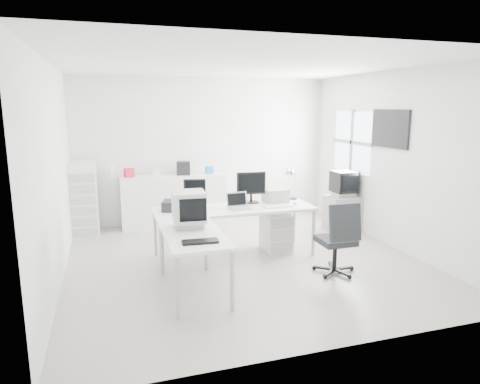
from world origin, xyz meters
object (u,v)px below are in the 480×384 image
object	(u,v)px
drawer_pedestal	(276,232)
laptop	(240,203)
crt_tv	(344,184)
laser_printer	(275,195)
lcd_monitor_large	(251,188)
side_desk	(194,262)
crt_monitor	(189,210)
filing_cabinet	(84,199)
sideboard	(174,200)
office_chair	(336,237)
lcd_monitor_small	(195,193)
main_desk	(234,232)
tv_cabinet	(343,213)
inkjet_printer	(177,206)

from	to	relation	value
drawer_pedestal	laptop	distance (m)	0.86
crt_tv	laser_printer	bearing A→B (deg)	-162.22
lcd_monitor_large	crt_tv	world-z (taller)	lcd_monitor_large
side_desk	crt_monitor	distance (m)	0.65
crt_monitor	crt_tv	bearing A→B (deg)	31.11
laptop	filing_cabinet	bearing A→B (deg)	134.91
drawer_pedestal	crt_tv	distance (m)	1.81
laptop	sideboard	xyz separation A→B (m)	(-0.66, 2.08, -0.36)
side_desk	office_chair	size ratio (longest dim) A/B	1.37
side_desk	sideboard	size ratio (longest dim) A/B	0.72
lcd_monitor_small	sideboard	bearing A→B (deg)	103.83
crt_tv	main_desk	bearing A→B (deg)	-162.68
tv_cabinet	filing_cabinet	distance (m)	4.64
tv_cabinet	crt_monitor	bearing A→B (deg)	-153.52
side_desk	laptop	bearing A→B (deg)	48.01
lcd_monitor_small	laser_printer	distance (m)	1.30
laser_printer	main_desk	bearing A→B (deg)	-169.23
laser_printer	crt_tv	size ratio (longest dim) A/B	0.71
drawer_pedestal	inkjet_printer	size ratio (longest dim) A/B	1.49
lcd_monitor_large	laptop	size ratio (longest dim) A/B	1.59
side_desk	inkjet_printer	xyz separation A→B (m)	(0.00, 1.20, 0.45)
side_desk	crt_monitor	xyz separation A→B (m)	(0.00, 0.25, 0.59)
main_desk	sideboard	xyz separation A→B (m)	(-0.61, 1.98, 0.11)
inkjet_printer	filing_cabinet	xyz separation A→B (m)	(-1.36, 1.71, -0.17)
inkjet_printer	crt_monitor	xyz separation A→B (m)	(0.00, -0.95, 0.15)
inkjet_printer	crt_tv	distance (m)	3.20
laptop	filing_cabinet	size ratio (longest dim) A/B	0.23
crt_monitor	filing_cabinet	size ratio (longest dim) A/B	0.34
side_desk	laser_printer	size ratio (longest dim) A/B	3.95
lcd_monitor_small	filing_cabinet	size ratio (longest dim) A/B	0.32
side_desk	crt_tv	xyz separation A→B (m)	(3.14, 1.81, 0.49)
main_desk	crt_monitor	distance (m)	1.34
inkjet_printer	sideboard	world-z (taller)	sideboard
lcd_monitor_large	filing_cabinet	size ratio (longest dim) A/B	0.36
main_desk	side_desk	distance (m)	1.39
laptop	crt_monitor	world-z (taller)	crt_monitor
inkjet_printer	tv_cabinet	bearing A→B (deg)	28.28
side_desk	main_desk	bearing A→B (deg)	52.31
office_chair	laptop	bearing A→B (deg)	137.65
laser_printer	crt_tv	xyz separation A→B (m)	(1.54, 0.49, 0.02)
lcd_monitor_large	tv_cabinet	size ratio (longest dim) A/B	0.74
inkjet_printer	office_chair	bearing A→B (deg)	-13.96
lcd_monitor_large	inkjet_printer	bearing A→B (deg)	-168.00
office_chair	crt_monitor	bearing A→B (deg)	173.84
sideboard	filing_cabinet	distance (m)	1.61
inkjet_printer	drawer_pedestal	bearing A→B (deg)	15.37
lcd_monitor_large	laser_printer	distance (m)	0.42
inkjet_printer	office_chair	size ratio (longest dim) A/B	0.39
main_desk	filing_cabinet	distance (m)	2.87
main_desk	tv_cabinet	world-z (taller)	main_desk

